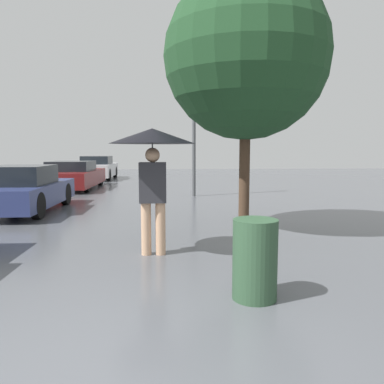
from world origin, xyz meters
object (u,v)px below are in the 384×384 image
at_px(parked_car_farthest, 98,168).
at_px(street_lamp, 194,113).
at_px(tree, 246,57).
at_px(parked_car_second, 23,190).
at_px(parked_car_third, 73,176).
at_px(trash_bin, 255,259).
at_px(pedestrian, 152,150).

bearing_deg(parked_car_farthest, street_lamp, -59.35).
height_order(parked_car_farthest, tree, tree).
height_order(parked_car_second, parked_car_farthest, parked_car_farthest).
height_order(parked_car_third, trash_bin, parked_car_third).
bearing_deg(parked_car_second, tree, -27.95).
bearing_deg(street_lamp, parked_car_second, -147.02).
xyz_separation_m(pedestrian, street_lamp, (1.15, 7.39, 1.28)).
bearing_deg(tree, parked_car_second, 152.05).
bearing_deg(parked_car_farthest, parked_car_second, -89.47).
bearing_deg(parked_car_farthest, trash_bin, -74.46).
distance_m(tree, trash_bin, 4.47).
xyz_separation_m(parked_car_second, parked_car_farthest, (-0.10, 11.16, 0.05)).
relative_size(pedestrian, parked_car_third, 0.42).
bearing_deg(parked_car_third, tree, -58.05).
distance_m(parked_car_third, street_lamp, 6.11).
relative_size(parked_car_second, street_lamp, 0.80).
bearing_deg(trash_bin, parked_car_second, 127.47).
height_order(pedestrian, trash_bin, pedestrian).
height_order(parked_car_second, tree, tree).
height_order(parked_car_second, street_lamp, street_lamp).
height_order(tree, street_lamp, tree).
bearing_deg(street_lamp, tree, -84.39).
bearing_deg(parked_car_third, parked_car_farthest, 89.38).
distance_m(parked_car_third, trash_bin, 13.01).
relative_size(parked_car_third, street_lamp, 0.94).
distance_m(tree, street_lamp, 5.90).
relative_size(pedestrian, parked_car_farthest, 0.48).
xyz_separation_m(parked_car_second, tree, (5.28, -2.80, 2.78)).
xyz_separation_m(pedestrian, tree, (1.72, 1.54, 1.74)).
xyz_separation_m(tree, street_lamp, (-0.57, 5.85, -0.46)).
relative_size(parked_car_second, parked_car_farthest, 0.97).
bearing_deg(street_lamp, parked_car_third, 149.49).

